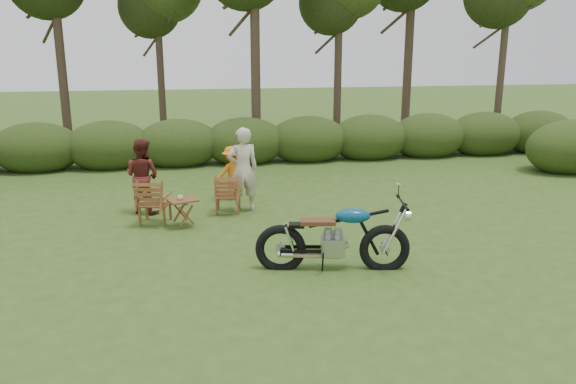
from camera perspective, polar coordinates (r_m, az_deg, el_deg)
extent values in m
plane|color=#314818|center=(8.88, 2.24, -8.46)|extent=(80.00, 80.00, 0.00)
cylinder|color=#392A1F|center=(19.40, -22.23, 13.92)|extent=(0.28, 0.28, 7.20)
cylinder|color=#392A1F|center=(20.17, -12.90, 13.32)|extent=(0.24, 0.24, 6.30)
cylinder|color=#392A1F|center=(18.12, -3.37, 15.68)|extent=(0.30, 0.30, 7.65)
cylinder|color=#392A1F|center=(19.80, 5.13, 13.86)|extent=(0.26, 0.26, 6.48)
cylinder|color=#392A1F|center=(21.83, 12.25, 15.55)|extent=(0.32, 0.32, 7.92)
cylinder|color=#392A1F|center=(20.99, 21.04, 13.51)|extent=(0.24, 0.24, 6.84)
ellipsoid|color=#243613|center=(17.69, -24.17, 4.05)|extent=(2.52, 1.68, 1.51)
ellipsoid|color=#243613|center=(17.33, -17.73, 4.45)|extent=(2.52, 1.68, 1.51)
ellipsoid|color=#243613|center=(17.20, -11.09, 4.80)|extent=(2.52, 1.68, 1.51)
ellipsoid|color=#243613|center=(17.30, -4.43, 5.08)|extent=(2.52, 1.68, 1.51)
ellipsoid|color=#243613|center=(17.62, 2.07, 5.29)|extent=(2.52, 1.68, 1.51)
ellipsoid|color=#243613|center=(18.17, 8.27, 5.43)|extent=(2.52, 1.68, 1.51)
ellipsoid|color=#243613|center=(18.91, 14.04, 5.50)|extent=(2.52, 1.68, 1.51)
ellipsoid|color=#243613|center=(19.82, 19.33, 5.52)|extent=(2.52, 1.68, 1.51)
ellipsoid|color=#243613|center=(20.89, 24.12, 5.50)|extent=(2.52, 1.68, 1.51)
ellipsoid|color=#243613|center=(17.90, 26.86, 4.02)|extent=(2.70, 1.80, 1.62)
imported|color=beige|center=(11.16, -10.90, -0.56)|extent=(0.15, 0.15, 0.09)
imported|color=beige|center=(12.30, -4.51, -1.87)|extent=(0.71, 0.51, 1.83)
imported|color=#521C17|center=(12.52, -14.35, -1.99)|extent=(0.98, 0.93, 1.60)
imported|color=orange|center=(13.21, -5.64, -0.74)|extent=(0.91, 0.69, 1.26)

